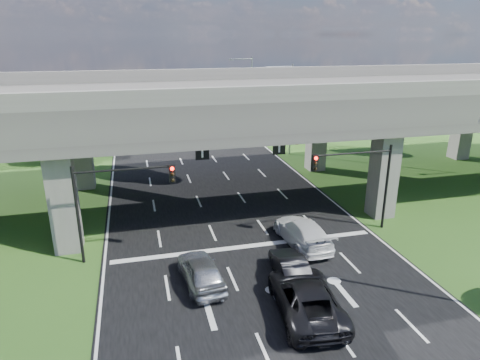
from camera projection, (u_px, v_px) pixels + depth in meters
name	position (u px, v px, depth m)	size (l,w,h in m)	color
ground	(263.00, 275.00, 24.25)	(160.00, 160.00, 0.00)	#294D19
road	(226.00, 209.00, 33.42)	(18.00, 120.00, 0.03)	black
overpass	(219.00, 103.00, 32.70)	(80.00, 15.00, 10.00)	#373532
signal_right	(360.00, 174.00, 28.33)	(5.76, 0.54, 6.00)	black
signal_left	(115.00, 194.00, 24.70)	(5.76, 0.54, 6.00)	black
streetlight_far	(288.00, 103.00, 46.72)	(3.38, 0.25, 10.00)	gray
streetlight_beyond	(249.00, 86.00, 61.41)	(3.38, 0.25, 10.00)	gray
tree_left_near	(57.00, 119.00, 43.32)	(4.50, 4.50, 7.80)	black
tree_left_mid	(41.00, 113.00, 50.17)	(3.91, 3.90, 6.76)	black
tree_left_far	(82.00, 95.00, 58.13)	(4.80, 4.80, 8.32)	black
tree_right_near	(299.00, 108.00, 51.52)	(4.20, 4.20, 7.28)	black
tree_right_mid	(298.00, 101.00, 59.66)	(3.91, 3.90, 6.76)	black
tree_right_far	(254.00, 90.00, 65.86)	(4.50, 4.50, 7.80)	black
car_silver	(201.00, 271.00, 23.07)	(1.91, 4.74, 1.62)	#A1A3A8
car_dark	(290.00, 267.00, 23.59)	(1.52, 4.35, 1.43)	black
car_white	(303.00, 232.00, 27.55)	(2.30, 5.66, 1.64)	silver
car_trailing	(306.00, 297.00, 20.67)	(2.82, 6.13, 1.70)	black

